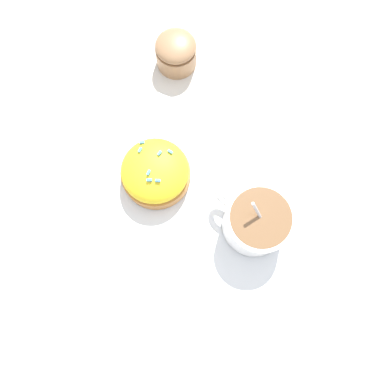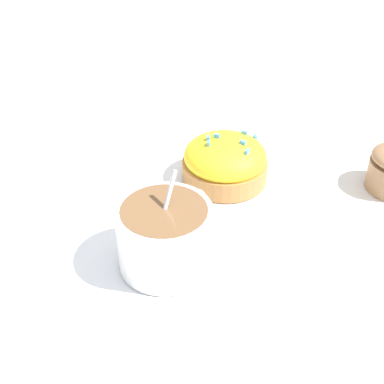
% 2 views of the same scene
% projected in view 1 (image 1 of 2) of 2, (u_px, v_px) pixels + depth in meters
% --- Properties ---
extents(ground_plane, '(3.00, 3.00, 0.00)m').
position_uv_depth(ground_plane, '(204.00, 202.00, 0.55)').
color(ground_plane, silver).
extents(paper_napkin, '(0.31, 0.29, 0.00)m').
position_uv_depth(paper_napkin, '(204.00, 202.00, 0.55)').
color(paper_napkin, white).
rests_on(paper_napkin, ground_plane).
extents(coffee_cup, '(0.11, 0.09, 0.10)m').
position_uv_depth(coffee_cup, '(256.00, 221.00, 0.51)').
color(coffee_cup, white).
rests_on(coffee_cup, paper_napkin).
extents(frosted_pastry, '(0.10, 0.10, 0.06)m').
position_uv_depth(frosted_pastry, '(155.00, 172.00, 0.54)').
color(frosted_pastry, '#B2753D').
rests_on(frosted_pastry, paper_napkin).
extents(sugar_bowl, '(0.06, 0.06, 0.05)m').
position_uv_depth(sugar_bowl, '(176.00, 52.00, 0.58)').
color(sugar_bowl, '#99704C').
rests_on(sugar_bowl, ground_plane).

